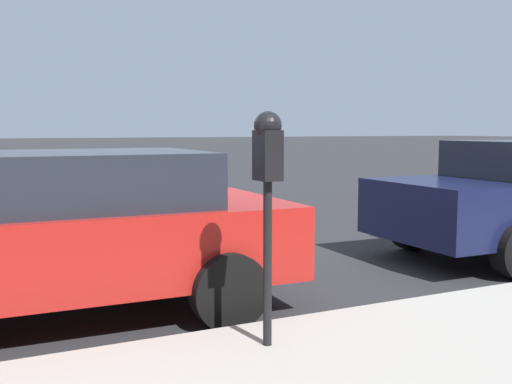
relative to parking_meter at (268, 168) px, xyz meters
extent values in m
plane|color=#2B2B2D|center=(2.68, 0.50, -1.38)|extent=(220.00, 220.00, 0.00)
cylinder|color=black|center=(0.00, 0.00, -0.66)|extent=(0.06, 0.06, 1.15)
cube|color=black|center=(0.00, 0.00, 0.08)|extent=(0.20, 0.14, 0.34)
sphere|color=black|center=(0.00, 0.00, 0.29)|extent=(0.19, 0.19, 0.19)
cube|color=#19389E|center=(0.11, 0.00, 0.04)|extent=(0.01, 0.11, 0.12)
cube|color=black|center=(0.11, 0.00, 0.16)|extent=(0.01, 0.10, 0.08)
cube|color=#B21E19|center=(1.79, 1.25, -0.73)|extent=(2.01, 4.28, 0.65)
cube|color=#232833|center=(1.78, 1.08, -0.17)|extent=(1.74, 2.41, 0.47)
cylinder|color=black|center=(0.80, -0.05, -1.06)|extent=(0.23, 0.64, 0.64)
cylinder|color=black|center=(2.72, -0.09, -1.06)|extent=(0.23, 0.64, 0.64)
cylinder|color=black|center=(2.71, -3.58, -1.06)|extent=(0.23, 0.64, 0.64)
camera|label=1|loc=(-3.61, 1.83, 0.26)|focal=42.00mm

